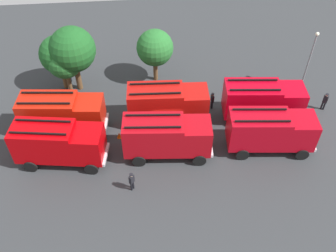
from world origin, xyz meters
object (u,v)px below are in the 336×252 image
Objects in this scene: fire_truck_4 at (167,103)px; firefighter_0 at (167,95)px; fire_truck_0 at (58,142)px; traffic_cone_1 at (274,95)px; fire_truck_1 at (166,136)px; fire_truck_2 at (270,130)px; firefighter_3 at (325,101)px; tree_0 at (59,55)px; fire_truck_3 at (62,113)px; traffic_cone_0 at (81,105)px; tree_1 at (64,61)px; tree_3 at (155,48)px; tree_2 at (72,50)px; firefighter_2 at (212,100)px; firefighter_1 at (132,181)px; traffic_cone_2 at (119,135)px; fire_truck_5 at (263,100)px; lamppost at (310,56)px.

fire_truck_4 reaches higher than firefighter_0.
fire_truck_0 is 10.10× the size of traffic_cone_1.
firefighter_0 is 10.54m from traffic_cone_1.
fire_truck_1 and fire_truck_2 have the same top height.
firefighter_3 is 0.32× the size of tree_0.
fire_truck_2 is at bearing -29.63° from tree_0.
tree_0 is at bearing 101.22° from fire_truck_3.
fire_truck_0 is at bearing -82.86° from fire_truck_3.
tree_0 is 5.15m from traffic_cone_0.
tree_3 is (8.63, 1.06, 0.27)m from tree_1.
firefighter_2 is at bearing -18.37° from tree_2.
fire_truck_2 is 17.51m from traffic_cone_0.
tree_1 is at bearing 155.03° from firefighter_1.
fire_truck_4 is at bearing 32.11° from fire_truck_0.
fire_truck_2 is 1.10× the size of tree_2.
traffic_cone_0 is (-7.39, -3.83, -3.39)m from tree_3.
tree_2 reaches higher than traffic_cone_0.
fire_truck_3 is 20.11m from traffic_cone_1.
fire_truck_1 is at bearing -30.19° from traffic_cone_2.
tree_3 reaches higher than fire_truck_1.
tree_0 is at bearing 166.16° from fire_truck_5.
fire_truck_0 is 4.36× the size of firefighter_2.
fire_truck_1 is 4.93m from traffic_cone_2.
tree_2 is at bearing 96.12° from traffic_cone_0.
fire_truck_0 is 4.07× the size of firefighter_3.
traffic_cone_0 is at bearing 179.25° from traffic_cone_1.
fire_truck_3 and fire_truck_5 have the same top height.
fire_truck_0 is 9.88m from tree_2.
tree_2 is 5.16m from traffic_cone_0.
lamppost is (13.78, 1.32, 2.62)m from firefighter_0.
lamppost is at bearing 23.52° from traffic_cone_1.
fire_truck_4 is at bearing 21.59° from traffic_cone_2.
firefighter_2 reaches higher than traffic_cone_2.
fire_truck_0 is 13.41m from tree_3.
tree_1 is at bearing 171.43° from traffic_cone_1.
tree_1 reaches higher than firefighter_2.
traffic_cone_2 is (-8.76, -3.15, -0.66)m from firefighter_2.
tree_3 is at bearing 160.27° from traffic_cone_1.
traffic_cone_0 is at bearing 89.68° from fire_truck_0.
fire_truck_3 is at bearing 169.75° from firefighter_1.
fire_truck_2 is at bearing -30.89° from tree_2.
firefighter_2 is at bearing -60.89° from firefighter_3.
tree_2 is 9.08× the size of traffic_cone_1.
tree_0 is at bearing 169.99° from traffic_cone_1.
firefighter_0 is at bearing -20.49° from tree_2.
fire_truck_4 is at bearing -167.80° from traffic_cone_1.
traffic_cone_2 is 19.49m from lamppost.
traffic_cone_2 is (-12.45, 2.44, -1.86)m from fire_truck_2.
firefighter_3 is at bearing -5.90° from traffic_cone_0.
traffic_cone_0 is (-7.55, 6.60, -1.78)m from fire_truck_1.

